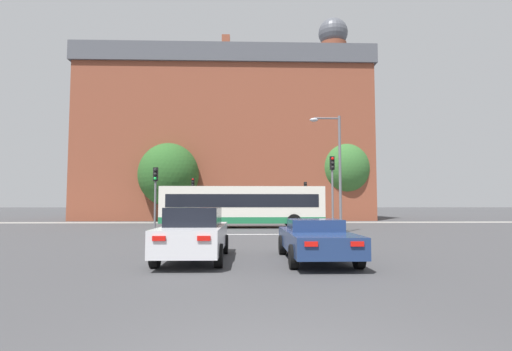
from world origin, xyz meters
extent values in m
cube|color=silver|center=(0.00, 18.52, 0.00)|extent=(7.86, 0.30, 0.01)
cube|color=gray|center=(0.00, 32.88, 0.01)|extent=(68.73, 2.50, 0.01)
cube|color=brown|center=(-2.43, 43.03, 8.10)|extent=(30.85, 14.25, 16.20)
cube|color=#4C4F56|center=(-2.43, 43.03, 17.19)|extent=(31.47, 14.82, 1.98)
cube|color=brown|center=(-13.30, 46.55, 19.48)|extent=(0.90, 0.90, 2.59)
cube|color=brown|center=(-2.49, 40.28, 19.48)|extent=(0.90, 0.90, 2.59)
cube|color=brown|center=(8.42, 45.63, 19.48)|extent=(0.90, 0.90, 2.59)
cylinder|color=brown|center=(10.42, 43.03, 19.68)|extent=(3.19, 3.19, 2.99)
sphere|color=#4C4F56|center=(10.42, 43.03, 22.50)|extent=(3.54, 3.54, 3.54)
cube|color=silver|center=(-1.92, 8.38, 0.68)|extent=(1.78, 4.86, 0.72)
cube|color=black|center=(-1.92, 8.33, 1.31)|extent=(1.52, 2.19, 0.55)
cylinder|color=black|center=(-2.75, 9.89, 0.32)|extent=(0.22, 0.64, 0.64)
cylinder|color=black|center=(-1.07, 9.88, 0.32)|extent=(0.22, 0.64, 0.64)
cylinder|color=black|center=(-2.77, 6.88, 0.32)|extent=(0.22, 0.64, 0.64)
cylinder|color=black|center=(-1.09, 6.87, 0.32)|extent=(0.22, 0.64, 0.64)
cube|color=red|center=(-2.48, 5.94, 0.86)|extent=(0.32, 0.05, 0.12)
cube|color=red|center=(-1.39, 5.93, 0.86)|extent=(0.32, 0.05, 0.12)
cube|color=navy|center=(1.74, 8.12, 0.60)|extent=(1.79, 4.90, 0.56)
cube|color=navy|center=(1.74, 8.24, 1.05)|extent=(1.53, 1.47, 0.35)
cylinder|color=black|center=(0.88, 9.64, 0.32)|extent=(0.22, 0.64, 0.64)
cylinder|color=black|center=(2.59, 9.64, 0.32)|extent=(0.22, 0.64, 0.64)
cylinder|color=black|center=(0.88, 6.60, 0.32)|extent=(0.22, 0.64, 0.64)
cylinder|color=black|center=(2.59, 6.60, 0.32)|extent=(0.22, 0.64, 0.64)
cube|color=red|center=(1.18, 5.65, 0.74)|extent=(0.32, 0.05, 0.12)
cube|color=red|center=(2.29, 5.65, 0.74)|extent=(0.32, 0.05, 0.12)
cube|color=silver|center=(-0.51, 24.87, 1.64)|extent=(11.49, 2.51, 2.58)
cube|color=#1E7042|center=(-0.51, 24.87, 0.57)|extent=(11.51, 2.53, 0.44)
cube|color=black|center=(-0.51, 24.87, 1.93)|extent=(10.57, 2.54, 0.90)
cylinder|color=black|center=(3.05, 26.07, 0.50)|extent=(1.00, 0.28, 1.00)
cylinder|color=black|center=(3.05, 23.66, 0.50)|extent=(1.00, 0.28, 1.00)
cylinder|color=black|center=(-4.07, 26.07, 0.50)|extent=(1.00, 0.28, 1.00)
cylinder|color=black|center=(-4.07, 23.66, 0.50)|extent=(1.00, 0.28, 1.00)
cylinder|color=slate|center=(-5.06, 32.59, 1.64)|extent=(0.12, 0.12, 3.27)
cube|color=black|center=(-5.06, 32.59, 3.67)|extent=(0.26, 0.20, 0.80)
sphere|color=red|center=(-5.06, 32.46, 3.93)|extent=(0.17, 0.17, 0.17)
sphere|color=black|center=(-5.06, 32.46, 3.67)|extent=(0.17, 0.17, 0.17)
sphere|color=black|center=(-5.06, 32.46, 3.41)|extent=(0.17, 0.17, 0.17)
cylinder|color=slate|center=(4.84, 19.61, 1.86)|extent=(0.12, 0.12, 3.72)
cube|color=black|center=(4.84, 19.61, 4.12)|extent=(0.26, 0.20, 0.80)
sphere|color=red|center=(4.84, 19.48, 4.38)|extent=(0.17, 0.17, 0.17)
sphere|color=black|center=(4.84, 19.48, 4.12)|extent=(0.17, 0.17, 0.17)
sphere|color=black|center=(4.84, 19.48, 3.87)|extent=(0.17, 0.17, 0.17)
cylinder|color=slate|center=(-5.54, 19.36, 1.51)|extent=(0.12, 0.12, 3.01)
cube|color=black|center=(-5.54, 19.36, 3.41)|extent=(0.26, 0.20, 0.80)
sphere|color=black|center=(-5.54, 19.23, 3.67)|extent=(0.17, 0.17, 0.17)
sphere|color=black|center=(-5.54, 19.23, 3.41)|extent=(0.17, 0.17, 0.17)
sphere|color=#1ED14C|center=(-5.54, 19.23, 3.16)|extent=(0.17, 0.17, 0.17)
cylinder|color=slate|center=(5.23, 32.47, 1.46)|extent=(0.12, 0.12, 2.92)
cube|color=black|center=(5.23, 32.47, 3.32)|extent=(0.26, 0.20, 0.80)
sphere|color=black|center=(5.23, 32.34, 3.57)|extent=(0.17, 0.17, 0.17)
sphere|color=black|center=(5.23, 32.34, 3.32)|extent=(0.17, 0.17, 0.17)
sphere|color=#1ED14C|center=(5.23, 32.34, 3.06)|extent=(0.17, 0.17, 0.17)
cylinder|color=slate|center=(5.30, 19.56, 3.48)|extent=(0.16, 0.16, 6.97)
cylinder|color=slate|center=(4.53, 19.56, 6.82)|extent=(1.53, 0.10, 0.10)
ellipsoid|color=#B2B2B7|center=(3.76, 19.56, 6.72)|extent=(0.50, 0.36, 0.22)
cylinder|color=black|center=(-3.00, 32.70, 0.39)|extent=(0.13, 0.13, 0.77)
cylinder|color=black|center=(-3.07, 32.55, 0.39)|extent=(0.13, 0.13, 0.77)
cube|color=#B21E23|center=(-3.03, 32.62, 1.08)|extent=(0.38, 0.46, 0.61)
sphere|color=tan|center=(-3.03, 32.62, 1.50)|extent=(0.23, 0.23, 0.23)
cylinder|color=brown|center=(6.43, 33.24, 0.41)|extent=(0.13, 0.13, 0.83)
cylinder|color=brown|center=(6.27, 33.20, 0.41)|extent=(0.13, 0.13, 0.83)
cube|color=#336B38|center=(6.35, 33.22, 1.16)|extent=(0.44, 0.31, 0.66)
sphere|color=tan|center=(6.35, 33.22, 1.61)|extent=(0.25, 0.25, 0.25)
cylinder|color=black|center=(4.41, 32.92, 0.37)|extent=(0.13, 0.13, 0.75)
cylinder|color=black|center=(4.32, 33.06, 0.37)|extent=(0.13, 0.13, 0.75)
cube|color=navy|center=(4.37, 32.99, 1.04)|extent=(0.41, 0.45, 0.59)
sphere|color=tan|center=(4.37, 32.99, 1.45)|extent=(0.22, 0.22, 0.22)
cylinder|color=#4C3823|center=(-7.79, 35.29, 1.04)|extent=(0.36, 0.36, 2.08)
ellipsoid|color=#285623|center=(-7.79, 35.29, 4.58)|extent=(5.88, 5.88, 6.17)
cylinder|color=#4C3823|center=(10.03, 37.62, 1.46)|extent=(0.36, 0.36, 2.91)
ellipsoid|color=#33662D|center=(10.03, 37.62, 5.37)|extent=(5.77, 5.77, 6.06)
camera|label=1|loc=(-0.42, -3.87, 1.69)|focal=28.00mm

